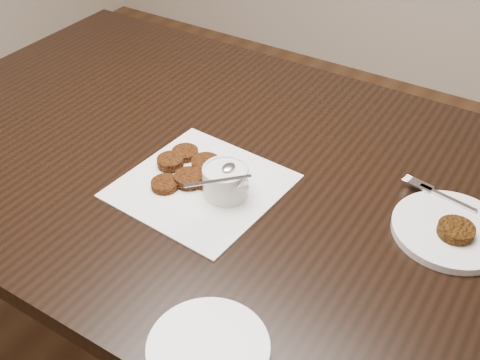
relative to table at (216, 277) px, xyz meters
name	(u,v)px	position (x,y,z in m)	size (l,w,h in m)	color
table	(216,277)	(0.00, 0.00, 0.00)	(1.51, 0.97, 0.75)	black
napkin	(201,186)	(0.04, -0.09, 0.38)	(0.30, 0.30, 0.00)	silver
sauce_ramekin	(225,168)	(0.09, -0.09, 0.44)	(0.12, 0.12, 0.12)	silver
patty_cluster	(190,171)	(0.00, -0.08, 0.39)	(0.20, 0.20, 0.02)	#6C340E
plate_with_patty	(451,227)	(0.50, 0.04, 0.39)	(0.21, 0.21, 0.03)	white
plate_empty	(208,348)	(0.27, -0.41, 0.38)	(0.18, 0.18, 0.01)	white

